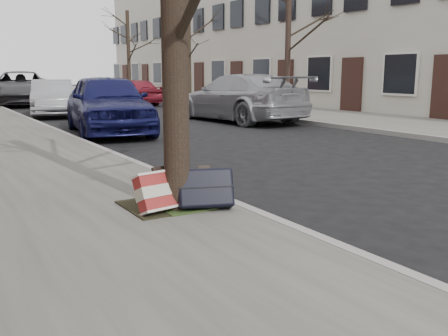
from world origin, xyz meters
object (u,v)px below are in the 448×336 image
car_near_mid (53,98)px  suitcase_navy (205,188)px  car_near_front (108,103)px  suitcase_red (163,191)px

car_near_mid → suitcase_navy: bearing=-83.5°
suitcase_navy → car_near_front: car_near_front is taller
suitcase_navy → car_near_mid: (1.61, 14.13, 0.30)m
suitcase_red → car_near_front: (2.07, 7.92, 0.43)m
suitcase_navy → car_near_mid: bearing=104.0°
suitcase_red → car_near_mid: bearing=72.4°
suitcase_navy → car_near_front: (1.64, 8.07, 0.42)m
suitcase_red → suitcase_navy: bearing=-29.2°
car_near_front → car_near_mid: 6.06m
car_near_mid → car_near_front: bearing=-76.7°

